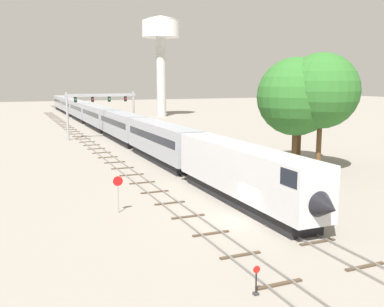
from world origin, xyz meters
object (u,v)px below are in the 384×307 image
Objects in this scene: signal_gantry at (101,104)px; trackside_tree_left at (296,97)px; stop_sign at (118,189)px; trackside_tree_mid at (300,99)px; switch_stand at (256,285)px; trackside_tree_right at (321,91)px; water_tower at (161,36)px; passenger_train at (97,116)px.

signal_gantry is 0.96× the size of trackside_tree_left.
trackside_tree_mid reaches higher than stop_sign.
stop_sign is at bearing -158.33° from trackside_tree_left.
switch_stand is 32.16m from trackside_tree_right.
switch_stand is (-30.09, -101.97, -21.42)m from water_tower.
trackside_tree_mid is (15.82, -48.22, 5.18)m from passenger_train.
trackside_tree_mid is (22.92, 28.26, 7.27)m from switch_stand.
stop_sign is (-32.99, -86.46, -20.07)m from water_tower.
trackside_tree_right reaches higher than trackside_tree_mid.
trackside_tree_left reaches higher than passenger_train.
signal_gantry is at bearing 113.72° from trackside_tree_right.
signal_gantry is 60.57m from switch_stand.
stop_sign is 24.93m from trackside_tree_left.
stop_sign is 0.23× the size of trackside_tree_left.
trackside_tree_right reaches higher than stop_sign.
water_tower reaches higher than passenger_train.
trackside_tree_mid is 0.85× the size of trackside_tree_right.
trackside_tree_right is at bearing -96.25° from water_tower.
switch_stand is at bearing -94.61° from signal_gantry.
stop_sign is at bearing -99.31° from passenger_train.
trackside_tree_mid is (25.82, 12.75, 5.92)m from stop_sign.
trackside_tree_left is at bearing 21.67° from stop_sign.
trackside_tree_right is (24.29, 6.99, 7.04)m from stop_sign.
trackside_tree_mid is at bearing 26.28° from stop_sign.
stop_sign is at bearing -153.72° from trackside_tree_mid.
trackside_tree_right is at bearing -104.95° from trackside_tree_mid.
trackside_tree_right reaches higher than trackside_tree_left.
switch_stand is 0.12× the size of trackside_tree_left.
trackside_tree_left is 0.97× the size of trackside_tree_right.
passenger_train is 51.01m from trackside_tree_mid.
switch_stand is (-7.10, -76.48, -2.09)m from passenger_train.
switch_stand is at bearing -133.55° from trackside_tree_right.
stop_sign is at bearing -110.89° from water_tower.
water_tower reaches higher than trackside_tree_left.
signal_gantry is at bearing 80.15° from stop_sign.
passenger_train is at bearing 84.70° from switch_stand.
passenger_train is 56.19m from trackside_tree_right.
signal_gantry is (-2.25, -16.34, 3.34)m from passenger_train.
trackside_tree_left is at bearing -97.78° from water_tower.
trackside_tree_left is (14.64, -35.73, 2.31)m from signal_gantry.
signal_gantry is 45.48m from stop_sign.
passenger_train is 13.01× the size of trackside_tree_mid.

